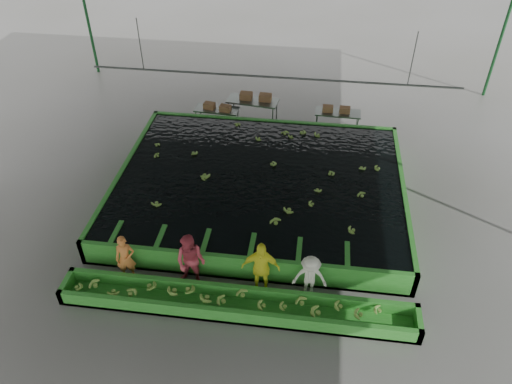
# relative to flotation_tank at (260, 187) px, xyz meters

# --- Properties ---
(ground) EXTENTS (80.00, 80.00, 0.00)m
(ground) POSITION_rel_flotation_tank_xyz_m (0.00, -1.50, -0.45)
(ground) COLOR #64635E
(ground) RESTS_ON ground
(shed_roof) EXTENTS (20.00, 22.00, 0.04)m
(shed_roof) POSITION_rel_flotation_tank_xyz_m (0.00, -1.50, 4.55)
(shed_roof) COLOR gray
(shed_roof) RESTS_ON shed_posts
(shed_posts) EXTENTS (20.00, 22.00, 5.00)m
(shed_posts) POSITION_rel_flotation_tank_xyz_m (0.00, -1.50, 2.05)
(shed_posts) COLOR #185224
(shed_posts) RESTS_ON ground
(flotation_tank) EXTENTS (10.00, 8.00, 0.90)m
(flotation_tank) POSITION_rel_flotation_tank_xyz_m (0.00, 0.00, 0.00)
(flotation_tank) COLOR #308C2A
(flotation_tank) RESTS_ON ground
(tank_water) EXTENTS (9.70, 7.70, 0.00)m
(tank_water) POSITION_rel_flotation_tank_xyz_m (0.00, -0.00, 0.40)
(tank_water) COLOR black
(tank_water) RESTS_ON flotation_tank
(sorting_trough) EXTENTS (10.00, 1.00, 0.50)m
(sorting_trough) POSITION_rel_flotation_tank_xyz_m (0.00, -5.10, -0.20)
(sorting_trough) COLOR #308C2A
(sorting_trough) RESTS_ON ground
(cableway_rail) EXTENTS (0.08, 0.08, 14.00)m
(cableway_rail) POSITION_rel_flotation_tank_xyz_m (0.00, 3.50, 2.55)
(cableway_rail) COLOR #59605B
(cableway_rail) RESTS_ON shed_roof
(rail_hanger_left) EXTENTS (0.04, 0.04, 2.00)m
(rail_hanger_left) POSITION_rel_flotation_tank_xyz_m (-5.00, 3.50, 3.55)
(rail_hanger_left) COLOR #59605B
(rail_hanger_left) RESTS_ON shed_roof
(rail_hanger_right) EXTENTS (0.04, 0.04, 2.00)m
(rail_hanger_right) POSITION_rel_flotation_tank_xyz_m (5.00, 3.50, 3.55)
(rail_hanger_right) COLOR #59605B
(rail_hanger_right) RESTS_ON shed_roof
(worker_a) EXTENTS (0.65, 0.51, 1.56)m
(worker_a) POSITION_rel_flotation_tank_xyz_m (-3.38, -4.30, 0.33)
(worker_a) COLOR orange
(worker_a) RESTS_ON ground
(worker_b) EXTENTS (0.99, 0.82, 1.85)m
(worker_b) POSITION_rel_flotation_tank_xyz_m (-1.43, -4.30, 0.47)
(worker_b) COLOR #BC3D4A
(worker_b) RESTS_ON ground
(worker_c) EXTENTS (1.11, 0.52, 1.86)m
(worker_c) POSITION_rel_flotation_tank_xyz_m (0.57, -4.30, 0.48)
(worker_c) COLOR #FBFF2D
(worker_c) RESTS_ON ground
(worker_d) EXTENTS (0.99, 0.58, 1.50)m
(worker_d) POSITION_rel_flotation_tank_xyz_m (1.97, -4.30, 0.30)
(worker_d) COLOR silver
(worker_d) RESTS_ON ground
(packing_table_left) EXTENTS (1.92, 0.86, 0.85)m
(packing_table_left) POSITION_rel_flotation_tank_xyz_m (-2.45, 4.63, -0.02)
(packing_table_left) COLOR #59605B
(packing_table_left) RESTS_ON ground
(packing_table_mid) EXTENTS (2.29, 1.14, 1.00)m
(packing_table_mid) POSITION_rel_flotation_tank_xyz_m (-1.00, 5.32, 0.05)
(packing_table_mid) COLOR #59605B
(packing_table_mid) RESTS_ON ground
(packing_table_right) EXTENTS (1.93, 0.81, 0.87)m
(packing_table_right) POSITION_rel_flotation_tank_xyz_m (2.68, 5.00, -0.02)
(packing_table_right) COLOR #59605B
(packing_table_right) RESTS_ON ground
(box_stack_left) EXTENTS (1.22, 0.54, 0.25)m
(box_stack_left) POSITION_rel_flotation_tank_xyz_m (-2.41, 4.55, 0.40)
(box_stack_left) COLOR brown
(box_stack_left) RESTS_ON packing_table_left
(box_stack_mid) EXTENTS (1.38, 0.43, 0.29)m
(box_stack_mid) POSITION_rel_flotation_tank_xyz_m (-0.87, 5.37, 0.55)
(box_stack_mid) COLOR brown
(box_stack_mid) RESTS_ON packing_table_mid
(box_stack_right) EXTENTS (1.16, 0.34, 0.25)m
(box_stack_right) POSITION_rel_flotation_tank_xyz_m (2.60, 5.01, 0.42)
(box_stack_right) COLOR brown
(box_stack_right) RESTS_ON packing_table_right
(floating_bananas) EXTENTS (8.47, 5.77, 0.12)m
(floating_bananas) POSITION_rel_flotation_tank_xyz_m (0.00, 0.80, 0.40)
(floating_bananas) COLOR #729E3B
(floating_bananas) RESTS_ON tank_water
(trough_bananas) EXTENTS (9.28, 0.62, 0.12)m
(trough_bananas) POSITION_rel_flotation_tank_xyz_m (0.00, -5.10, -0.05)
(trough_bananas) COLOR #729E3B
(trough_bananas) RESTS_ON sorting_trough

